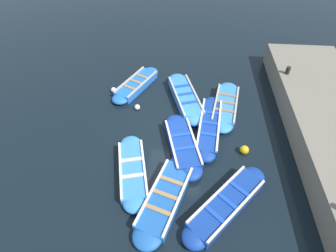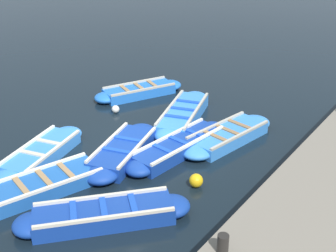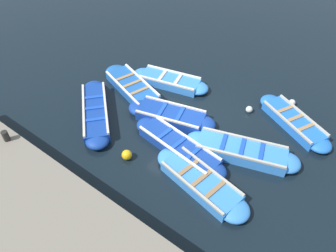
# 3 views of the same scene
# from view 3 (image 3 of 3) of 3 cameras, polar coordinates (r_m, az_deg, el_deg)

# --- Properties ---
(ground_plane) EXTENTS (120.00, 120.00, 0.00)m
(ground_plane) POSITION_cam_3_polar(r_m,az_deg,el_deg) (12.47, 3.65, 0.88)
(ground_plane) COLOR black
(boat_stern_in) EXTENTS (1.78, 3.58, 0.46)m
(boat_stern_in) POSITION_cam_3_polar(r_m,az_deg,el_deg) (12.36, 0.52, 1.78)
(boat_stern_in) COLOR navy
(boat_stern_in) RESTS_ON ground
(boat_bow_out) EXTENTS (1.64, 3.52, 0.41)m
(boat_bow_out) POSITION_cam_3_polar(r_m,az_deg,el_deg) (14.10, 0.34, 7.84)
(boat_bow_out) COLOR #3884E0
(boat_bow_out) RESTS_ON ground
(boat_mid_row) EXTENTS (2.24, 3.42, 0.41)m
(boat_mid_row) POSITION_cam_3_polar(r_m,az_deg,el_deg) (13.03, 21.04, 0.71)
(boat_mid_row) COLOR blue
(boat_mid_row) RESTS_ON ground
(boat_outer_right) EXTENTS (1.56, 3.70, 0.42)m
(boat_outer_right) POSITION_cam_3_polar(r_m,az_deg,el_deg) (10.39, 5.73, -9.70)
(boat_outer_right) COLOR #3884E0
(boat_outer_right) RESTS_ON ground
(boat_far_corner) EXTENTS (2.06, 3.84, 0.41)m
(boat_far_corner) POSITION_cam_3_polar(r_m,az_deg,el_deg) (13.83, -6.24, 6.74)
(boat_far_corner) COLOR #1E59AD
(boat_far_corner) RESTS_ON ground
(boat_end_of_row) EXTENTS (1.24, 3.97, 0.43)m
(boat_end_of_row) POSITION_cam_3_polar(r_m,az_deg,el_deg) (11.27, 1.87, -3.64)
(boat_end_of_row) COLOR navy
(boat_end_of_row) RESTS_ON ground
(boat_tucked) EXTENTS (3.24, 3.48, 0.45)m
(boat_tucked) POSITION_cam_3_polar(r_m,az_deg,el_deg) (12.83, -12.53, 2.42)
(boat_tucked) COLOR navy
(boat_tucked) RESTS_ON ground
(boat_drifting) EXTENTS (2.05, 3.99, 0.47)m
(boat_drifting) POSITION_cam_3_polar(r_m,az_deg,el_deg) (11.37, 12.64, -4.33)
(boat_drifting) COLOR #3884E0
(boat_drifting) RESTS_ON ground
(quay_wall) EXTENTS (3.52, 12.68, 1.07)m
(quay_wall) POSITION_cam_3_polar(r_m,az_deg,el_deg) (9.40, -20.40, -18.98)
(quay_wall) COLOR slate
(quay_wall) RESTS_ON ground
(bollard_north) EXTENTS (0.20, 0.20, 0.35)m
(bollard_north) POSITION_cam_3_polar(r_m,az_deg,el_deg) (11.32, -26.43, -1.56)
(bollard_north) COLOR black
(bollard_north) RESTS_ON quay_wall
(buoy_orange_near) EXTENTS (0.26, 0.26, 0.26)m
(buoy_orange_near) POSITION_cam_3_polar(r_m,az_deg,el_deg) (13.12, 13.96, 2.83)
(buoy_orange_near) COLOR silver
(buoy_orange_near) RESTS_ON ground
(buoy_yellow_far) EXTENTS (0.35, 0.35, 0.35)m
(buoy_yellow_far) POSITION_cam_3_polar(r_m,az_deg,el_deg) (11.12, -7.19, -5.02)
(buoy_yellow_far) COLOR #EAB214
(buoy_yellow_far) RESTS_ON ground
(buoy_white_drifting) EXTENTS (0.27, 0.27, 0.27)m
(buoy_white_drifting) POSITION_cam_3_polar(r_m,az_deg,el_deg) (13.93, 20.78, 3.82)
(buoy_white_drifting) COLOR silver
(buoy_white_drifting) RESTS_ON ground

